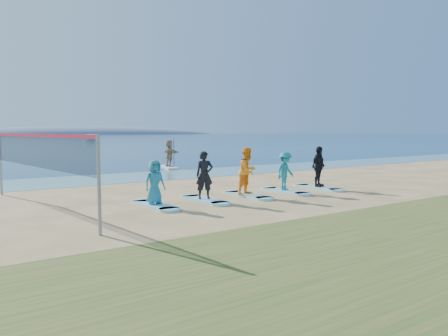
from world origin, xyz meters
TOP-DOWN VIEW (x-y plane):
  - ground at (0.00, 0.00)m, footprint 600.00×600.00m
  - shallow_water at (0.00, 10.50)m, footprint 600.00×600.00m
  - island_ridge at (95.00, 300.00)m, footprint 220.00×56.00m
  - volleyball_net at (-6.40, 2.85)m, footprint 1.00×9.04m
  - paddleboard at (4.60, 14.60)m, footprint 1.57×3.07m
  - paddleboarder at (4.60, 14.60)m, footprint 0.57×1.71m
  - boat_offshore_b at (27.93, 102.57)m, footprint 4.13×6.58m
  - surfboard_0 at (-3.02, 1.31)m, footprint 0.70×2.20m
  - student_0 at (-3.02, 1.31)m, footprint 0.76×0.52m
  - surfboard_1 at (-1.02, 1.31)m, footprint 0.70×2.20m
  - student_1 at (-1.02, 1.31)m, footprint 0.74×0.62m
  - surfboard_2 at (0.98, 1.31)m, footprint 0.70×2.20m
  - student_2 at (0.98, 1.31)m, footprint 1.04×0.89m
  - surfboard_3 at (2.97, 1.31)m, footprint 0.70×2.20m
  - student_3 at (2.97, 1.31)m, footprint 1.15×0.82m
  - surfboard_4 at (4.97, 1.31)m, footprint 0.70×2.20m
  - student_4 at (4.97, 1.31)m, footprint 1.13×0.71m

SIDE VIEW (x-z plane):
  - ground at x=0.00m, z-range 0.00..0.00m
  - island_ridge at x=95.00m, z-range -9.00..9.00m
  - boat_offshore_b at x=27.93m, z-range -0.80..0.80m
  - shallow_water at x=0.00m, z-range 0.01..0.01m
  - surfboard_0 at x=-3.02m, z-range 0.00..0.09m
  - surfboard_1 at x=-1.02m, z-range 0.00..0.09m
  - surfboard_2 at x=0.98m, z-range 0.00..0.09m
  - surfboard_3 at x=2.97m, z-range 0.00..0.09m
  - surfboard_4 at x=4.97m, z-range 0.00..0.09m
  - paddleboard at x=4.60m, z-range 0.00..0.12m
  - student_0 at x=-3.02m, z-range 0.09..1.59m
  - student_3 at x=2.97m, z-range 0.09..1.70m
  - student_1 at x=-1.02m, z-range 0.09..1.83m
  - student_4 at x=4.97m, z-range 0.09..1.88m
  - student_2 at x=0.98m, z-range 0.09..1.93m
  - paddleboarder at x=4.60m, z-range 0.12..1.96m
  - volleyball_net at x=-6.40m, z-range 0.65..3.15m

